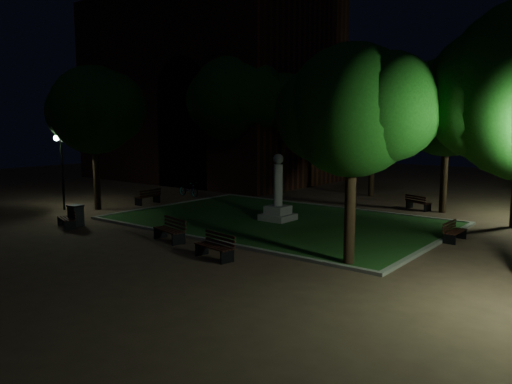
# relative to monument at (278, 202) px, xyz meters

# --- Properties ---
(ground) EXTENTS (80.00, 80.00, 0.00)m
(ground) POSITION_rel_monument_xyz_m (0.00, -2.00, -0.96)
(ground) COLOR #4E3729
(lawn) EXTENTS (15.00, 10.00, 0.08)m
(lawn) POSITION_rel_monument_xyz_m (0.00, 0.00, -0.92)
(lawn) COLOR #1E4618
(lawn) RESTS_ON ground
(lawn_kerb) EXTENTS (15.40, 10.40, 0.12)m
(lawn_kerb) POSITION_rel_monument_xyz_m (0.00, 0.00, -0.90)
(lawn_kerb) COLOR slate
(lawn_kerb) RESTS_ON ground
(monument) EXTENTS (1.40, 1.40, 3.20)m
(monument) POSITION_rel_monument_xyz_m (0.00, 0.00, 0.00)
(monument) COLOR gray
(monument) RESTS_ON lawn
(building_main) EXTENTS (20.00, 12.00, 15.00)m
(building_main) POSITION_rel_monument_xyz_m (-15.86, 11.79, 6.42)
(building_main) COLOR #421F14
(building_main) RESTS_ON ground
(tree_west) EXTENTS (5.84, 4.76, 7.81)m
(tree_west) POSITION_rel_monument_xyz_m (-9.77, -3.31, 4.47)
(tree_west) COLOR black
(tree_west) RESTS_ON ground
(tree_north_wl) EXTENTS (4.71, 3.84, 8.09)m
(tree_north_wl) POSITION_rel_monument_xyz_m (-5.59, 8.50, 5.19)
(tree_north_wl) COLOR black
(tree_north_wl) RESTS_ON ground
(tree_north_er) EXTENTS (6.34, 5.18, 8.15)m
(tree_north_er) POSITION_rel_monument_xyz_m (5.53, 7.48, 4.60)
(tree_north_er) COLOR black
(tree_north_er) RESTS_ON ground
(tree_se) EXTENTS (5.26, 4.29, 7.24)m
(tree_se) POSITION_rel_monument_xyz_m (6.35, -4.67, 4.13)
(tree_se) COLOR black
(tree_se) RESTS_ON ground
(tree_nw) EXTENTS (7.27, 5.93, 9.32)m
(tree_nw) POSITION_rel_monument_xyz_m (-8.61, 6.89, 5.40)
(tree_nw) COLOR black
(tree_nw) RESTS_ON ground
(tree_far_north) EXTENTS (4.92, 4.01, 7.46)m
(tree_far_north) POSITION_rel_monument_xyz_m (-0.21, 10.84, 4.49)
(tree_far_north) COLOR black
(tree_far_north) RESTS_ON ground
(lamppost_sw) EXTENTS (1.18, 0.28, 4.07)m
(lamppost_sw) POSITION_rel_monument_xyz_m (-11.23, -4.52, 1.92)
(lamppost_sw) COLOR black
(lamppost_sw) RESTS_ON ground
(lamppost_nw) EXTENTS (1.18, 0.28, 3.94)m
(lamppost_nw) POSITION_rel_monument_xyz_m (-10.37, 7.72, 1.85)
(lamppost_nw) COLOR black
(lamppost_nw) RESTS_ON ground
(bench_near_left) EXTENTS (1.78, 0.96, 0.93)m
(bench_near_left) POSITION_rel_monument_xyz_m (-1.02, -5.97, -0.52)
(bench_near_left) COLOR black
(bench_near_left) RESTS_ON ground
(bench_near_right) EXTENTS (1.69, 0.81, 0.89)m
(bench_near_right) POSITION_rel_monument_xyz_m (2.20, -6.79, -0.54)
(bench_near_right) COLOR black
(bench_near_right) RESTS_ON ground
(bench_west_near) EXTENTS (1.57, 0.96, 0.82)m
(bench_west_near) POSITION_rel_monument_xyz_m (-6.75, -7.03, -0.57)
(bench_west_near) COLOR black
(bench_west_near) RESTS_ON ground
(bench_left_side) EXTENTS (0.64, 1.64, 0.89)m
(bench_left_side) POSITION_rel_monument_xyz_m (-9.11, -0.39, -0.54)
(bench_left_side) COLOR black
(bench_left_side) RESTS_ON ground
(bench_right_side) EXTENTS (0.56, 1.47, 0.80)m
(bench_right_side) POSITION_rel_monument_xyz_m (7.92, 1.08, -0.58)
(bench_right_side) COLOR black
(bench_right_side) RESTS_ON ground
(bench_far_side) EXTENTS (1.56, 1.05, 0.81)m
(bench_far_side) POSITION_rel_monument_xyz_m (4.07, 7.48, -0.58)
(bench_far_side) COLOR black
(bench_far_side) RESTS_ON ground
(trash_bin) EXTENTS (0.62, 0.62, 0.99)m
(trash_bin) POSITION_rel_monument_xyz_m (-6.66, -6.65, -0.45)
(trash_bin) COLOR black
(trash_bin) RESTS_ON ground
(bicycle) EXTENTS (1.83, 0.72, 0.94)m
(bicycle) POSITION_rel_monument_xyz_m (-9.57, 3.34, -0.48)
(bicycle) COLOR black
(bicycle) RESTS_ON ground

